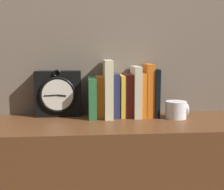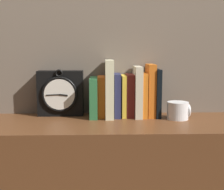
{
  "view_description": "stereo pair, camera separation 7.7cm",
  "coord_description": "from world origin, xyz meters",
  "views": [
    {
      "loc": [
        -0.12,
        -1.28,
        1.24
      ],
      "look_at": [
        0.0,
        0.0,
        1.06
      ],
      "focal_mm": 50.0,
      "sensor_mm": 36.0,
      "label": 1
    },
    {
      "loc": [
        -0.04,
        -1.29,
        1.24
      ],
      "look_at": [
        0.0,
        0.0,
        1.06
      ],
      "focal_mm": 50.0,
      "sensor_mm": 36.0,
      "label": 2
    }
  ],
  "objects": [
    {
      "name": "wall_back",
      "position": [
        0.0,
        0.22,
        1.3
      ],
      "size": [
        6.0,
        0.05,
        2.6
      ],
      "color": "#756656",
      "rests_on": "ground_plane"
    },
    {
      "name": "clock",
      "position": [
        -0.23,
        0.15,
        1.05
      ],
      "size": [
        0.21,
        0.08,
        0.22
      ],
      "color": "black",
      "rests_on": "bookshelf"
    },
    {
      "name": "book_slot0_green",
      "position": [
        -0.08,
        0.11,
        1.03
      ],
      "size": [
        0.03,
        0.15,
        0.18
      ],
      "color": "#2D6F3D",
      "rests_on": "bookshelf"
    },
    {
      "name": "book_slot1_orange",
      "position": [
        -0.05,
        0.12,
        1.03
      ],
      "size": [
        0.03,
        0.13,
        0.18
      ],
      "color": "orange",
      "rests_on": "bookshelf"
    },
    {
      "name": "book_slot2_cream",
      "position": [
        -0.01,
        0.11,
        1.07
      ],
      "size": [
        0.04,
        0.16,
        0.26
      ],
      "color": "beige",
      "rests_on": "bookshelf"
    },
    {
      "name": "book_slot3_navy",
      "position": [
        0.03,
        0.12,
        1.04
      ],
      "size": [
        0.03,
        0.13,
        0.2
      ],
      "color": "#232548",
      "rests_on": "bookshelf"
    },
    {
      "name": "book_slot4_yellow",
      "position": [
        0.06,
        0.13,
        1.04
      ],
      "size": [
        0.02,
        0.12,
        0.19
      ],
      "color": "yellow",
      "rests_on": "bookshelf"
    },
    {
      "name": "book_slot5_maroon",
      "position": [
        0.09,
        0.12,
        1.04
      ],
      "size": [
        0.03,
        0.13,
        0.19
      ],
      "color": "maroon",
      "rests_on": "bookshelf"
    },
    {
      "name": "book_slot6_cream",
      "position": [
        0.12,
        0.11,
        1.06
      ],
      "size": [
        0.03,
        0.15,
        0.23
      ],
      "color": "beige",
      "rests_on": "bookshelf"
    },
    {
      "name": "book_slot7_orange",
      "position": [
        0.15,
        0.12,
        1.04
      ],
      "size": [
        0.02,
        0.14,
        0.2
      ],
      "color": "orange",
      "rests_on": "bookshelf"
    },
    {
      "name": "book_slot8_orange",
      "position": [
        0.18,
        0.12,
        1.06
      ],
      "size": [
        0.03,
        0.13,
        0.24
      ],
      "color": "orange",
      "rests_on": "bookshelf"
    },
    {
      "name": "book_slot9_black",
      "position": [
        0.21,
        0.12,
        1.05
      ],
      "size": [
        0.02,
        0.14,
        0.22
      ],
      "color": "black",
      "rests_on": "bookshelf"
    },
    {
      "name": "mug",
      "position": [
        0.29,
        0.05,
        0.98
      ],
      "size": [
        0.1,
        0.09,
        0.08
      ],
      "color": "white",
      "rests_on": "bookshelf"
    }
  ]
}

